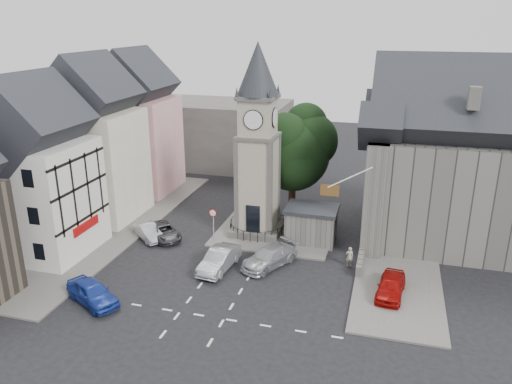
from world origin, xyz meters
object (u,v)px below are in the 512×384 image
(stone_shelter, at_px, (311,224))
(clock_tower, at_px, (258,143))
(pedestrian, at_px, (350,257))
(car_east_red, at_px, (391,286))
(car_west_blue, at_px, (92,292))

(stone_shelter, bearing_deg, clock_tower, 174.16)
(stone_shelter, height_order, pedestrian, stone_shelter)
(clock_tower, distance_m, stone_shelter, 8.15)
(stone_shelter, relative_size, car_east_red, 1.01)
(clock_tower, xyz_separation_m, stone_shelter, (4.80, -0.49, -6.57))
(car_west_blue, distance_m, pedestrian, 18.67)
(car_west_blue, bearing_deg, stone_shelter, -14.23)
(car_west_blue, height_order, car_east_red, car_west_blue)
(clock_tower, distance_m, car_east_red, 15.73)
(clock_tower, xyz_separation_m, car_east_red, (11.50, -7.77, -7.40))
(car_east_red, xyz_separation_m, pedestrian, (-3.12, 3.60, 0.07))
(clock_tower, bearing_deg, stone_shelter, -5.84)
(car_east_red, bearing_deg, clock_tower, 152.38)
(stone_shelter, xyz_separation_m, pedestrian, (3.58, -3.68, -0.76))
(car_east_red, bearing_deg, stone_shelter, 139.06)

